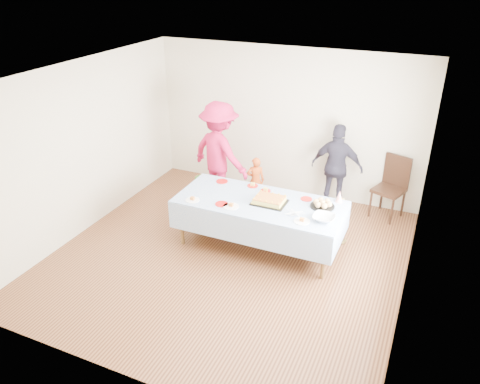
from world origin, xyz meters
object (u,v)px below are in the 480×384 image
(party_table, at_px, (260,204))
(adult_left, at_px, (220,153))
(dining_chair, at_px, (392,183))
(birthday_cake, at_px, (269,200))

(party_table, height_order, adult_left, adult_left)
(dining_chair, bearing_deg, birthday_cake, -110.55)
(adult_left, bearing_deg, dining_chair, -148.53)
(party_table, xyz_separation_m, birthday_cake, (0.15, 0.01, 0.10))
(birthday_cake, bearing_deg, adult_left, 140.36)
(party_table, xyz_separation_m, dining_chair, (1.70, 1.84, -0.13))
(birthday_cake, relative_size, dining_chair, 0.46)
(party_table, relative_size, birthday_cake, 5.01)
(adult_left, bearing_deg, party_table, 154.92)
(party_table, bearing_deg, birthday_cake, 3.62)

